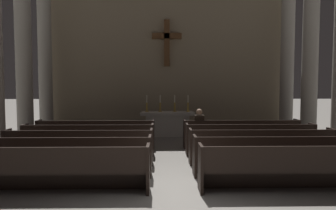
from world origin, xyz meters
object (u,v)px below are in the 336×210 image
pew_left_row_4 (89,140)px  pew_right_row_2 (276,155)px  pew_left_row_5 (96,134)px  altar (167,123)px  pew_right_row_3 (261,146)px  column_left_third (24,51)px  pew_right_row_5 (241,133)px  candlestick_outer_left (147,106)px  candlestick_inner_right (175,106)px  pew_left_row_1 (51,169)px  pew_left_row_2 (67,156)px  pew_left_row_3 (79,147)px  lone_worshipper (199,127)px  pew_right_row_4 (250,139)px  column_right_fourth (287,57)px  pew_right_row_1 (296,168)px  column_left_fourth (45,56)px  column_right_third (310,52)px  candlestick_inner_left (160,106)px  candlestick_outer_right (188,106)px

pew_left_row_4 → pew_right_row_2: same height
pew_left_row_5 → pew_right_row_2: 5.91m
altar → pew_right_row_3: bearing=-62.7°
pew_left_row_5 → column_left_third: size_ratio=0.57×
pew_right_row_5 → candlestick_outer_left: bearing=142.9°
candlestick_inner_right → column_left_third: bearing=-163.9°
pew_left_row_1 → pew_left_row_2: bearing=90.0°
pew_left_row_3 → candlestick_inner_right: 5.51m
pew_right_row_2 → lone_worshipper: 3.68m
pew_right_row_4 → pew_right_row_5: bearing=90.0°
pew_right_row_4 → column_right_fourth: column_right_fourth is taller
pew_right_row_3 → pew_left_row_1: bearing=-155.4°
pew_right_row_1 → lone_worshipper: size_ratio=2.95×
column_left_third → candlestick_inner_right: bearing=16.1°
pew_right_row_4 → column_right_fourth: 5.73m
pew_left_row_1 → pew_right_row_3: 5.36m
altar → candlestick_inner_right: bearing=0.0°
pew_left_row_2 → pew_right_row_4: (4.88, 2.23, 0.00)m
pew_left_row_1 → candlestick_outer_left: candlestick_outer_left is taller
pew_right_row_4 → pew_right_row_5: 1.11m
column_left_fourth → pew_left_row_3: bearing=-62.7°
altar → lone_worshipper: size_ratio=1.67×
pew_left_row_5 → lone_worshipper: size_ratio=2.95×
pew_right_row_3 → pew_right_row_5: size_ratio=1.00×
column_left_third → column_right_third: bearing=0.0°
pew_left_row_1 → pew_left_row_5: bearing=90.0°
pew_right_row_5 → candlestick_inner_left: size_ratio=5.68×
column_left_fourth → lone_worshipper: size_ratio=5.15×
pew_left_row_1 → pew_right_row_2: bearing=12.9°
pew_left_row_4 → altar: size_ratio=1.77×
pew_left_row_1 → pew_left_row_5: size_ratio=1.00×
column_right_fourth → candlestick_outer_right: size_ratio=9.94×
pew_left_row_4 → column_left_third: bearing=143.3°
lone_worshipper → pew_right_row_1: bearing=-72.5°
pew_right_row_5 → column_right_third: column_right_third is taller
pew_left_row_3 → altar: size_ratio=1.77×
pew_right_row_5 → column_left_fourth: size_ratio=0.57×
column_left_fourth → pew_left_row_2: bearing=-67.0°
candlestick_inner_left → column_right_third: bearing=-16.1°
pew_right_row_1 → column_right_third: column_right_third is taller
column_right_fourth → pew_right_row_2: bearing=-113.0°
pew_right_row_5 → candlestick_inner_left: candlestick_inner_left is taller
pew_left_row_1 → candlestick_inner_left: size_ratio=5.68×
pew_left_row_3 → lone_worshipper: size_ratio=2.95×
pew_right_row_5 → lone_worshipper: size_ratio=2.95×
pew_right_row_5 → lone_worshipper: lone_worshipper is taller
pew_right_row_4 → column_right_third: column_right_third is taller
altar → candlestick_inner_right: (0.30, 0.00, 0.70)m
column_left_third → candlestick_inner_right: column_left_third is taller
pew_right_row_5 → lone_worshipper: 1.44m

